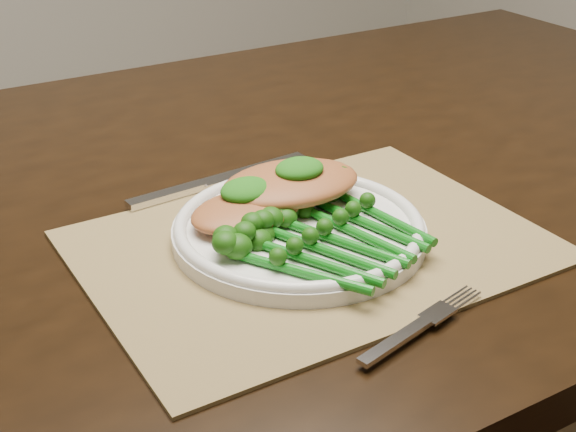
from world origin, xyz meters
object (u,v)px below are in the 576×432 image
broccolini_bundle (343,242)px  dining_table (272,417)px  placemat (312,245)px  dinner_plate (299,228)px  chicken_fillet_left (247,210)px

broccolini_bundle → dining_table: bearing=56.8°
dining_table → broccolini_bundle: (-0.06, -0.22, 0.40)m
placemat → broccolini_bundle: bearing=-79.4°
dinner_plate → chicken_fillet_left: chicken_fillet_left is taller
chicken_fillet_left → broccolini_bundle: bearing=-66.4°
dining_table → dinner_plate: dinner_plate is taller
dinner_plate → broccolini_bundle: broccolini_bundle is taller
chicken_fillet_left → broccolini_bundle: same height
dining_table → chicken_fillet_left: chicken_fillet_left is taller
placemat → dinner_plate: 0.02m
dinner_plate → broccolini_bundle: (0.01, -0.06, 0.01)m
dining_table → placemat: 0.42m
chicken_fillet_left → dining_table: bearing=46.5°
placemat → chicken_fillet_left: (-0.04, 0.05, 0.03)m
dining_table → placemat: placemat is taller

